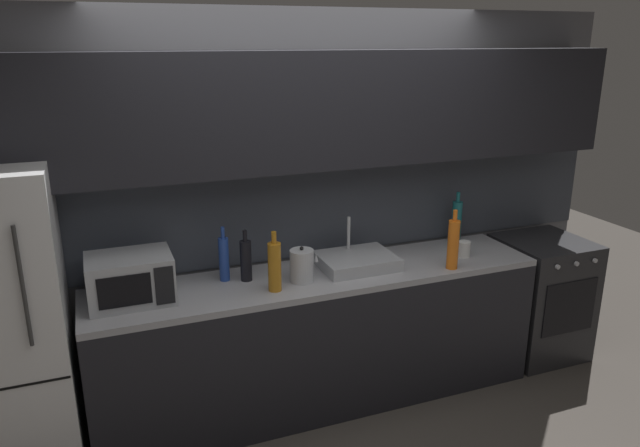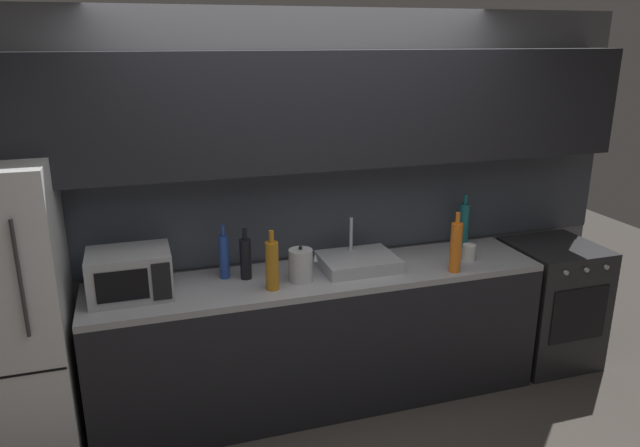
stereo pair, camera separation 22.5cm
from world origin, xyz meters
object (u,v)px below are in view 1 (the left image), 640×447
(microwave, at_px, (130,279))
(wine_bottle_orange, at_px, (453,244))
(kettle, at_px, (302,266))
(wine_bottle_blue, at_px, (224,258))
(mug_white, at_px, (464,249))
(oven_range, at_px, (539,297))
(wine_bottle_dark, at_px, (246,260))
(wine_bottle_teal, at_px, (456,221))
(wine_bottle_amber, at_px, (275,266))

(microwave, xyz_separation_m, wine_bottle_orange, (1.96, -0.23, 0.03))
(microwave, height_order, wine_bottle_orange, wine_bottle_orange)
(kettle, distance_m, wine_bottle_orange, 0.98)
(wine_bottle_blue, distance_m, mug_white, 1.61)
(oven_range, distance_m, wine_bottle_dark, 2.31)
(kettle, relative_size, wine_bottle_blue, 0.66)
(kettle, bearing_deg, wine_bottle_dark, 156.15)
(wine_bottle_teal, relative_size, wine_bottle_amber, 1.04)
(oven_range, bearing_deg, wine_bottle_blue, 176.96)
(kettle, bearing_deg, wine_bottle_blue, 156.63)
(wine_bottle_blue, bearing_deg, mug_white, -6.58)
(wine_bottle_dark, bearing_deg, oven_range, -1.93)
(kettle, bearing_deg, wine_bottle_orange, -8.89)
(oven_range, bearing_deg, mug_white, -175.52)
(kettle, relative_size, wine_bottle_teal, 0.60)
(oven_range, relative_size, wine_bottle_orange, 2.31)
(wine_bottle_teal, xyz_separation_m, wine_bottle_orange, (-0.31, -0.42, 0.01))
(microwave, xyz_separation_m, mug_white, (2.15, -0.08, -0.08))
(microwave, bearing_deg, wine_bottle_blue, 10.80)
(kettle, height_order, wine_bottle_dark, wine_bottle_dark)
(wine_bottle_blue, xyz_separation_m, mug_white, (1.60, -0.18, -0.09))
(wine_bottle_orange, bearing_deg, wine_bottle_teal, 53.90)
(wine_bottle_blue, bearing_deg, kettle, -23.37)
(microwave, bearing_deg, wine_bottle_teal, 4.73)
(oven_range, bearing_deg, wine_bottle_orange, -167.36)
(kettle, height_order, wine_bottle_orange, wine_bottle_orange)
(wine_bottle_blue, distance_m, wine_bottle_orange, 1.44)
(microwave, bearing_deg, kettle, -4.74)
(wine_bottle_amber, bearing_deg, wine_bottle_teal, 13.10)
(oven_range, distance_m, wine_bottle_amber, 2.20)
(oven_range, xyz_separation_m, kettle, (-1.92, -0.06, 0.55))
(wine_bottle_orange, bearing_deg, oven_range, 12.64)
(mug_white, bearing_deg, kettle, -179.85)
(microwave, bearing_deg, mug_white, -2.10)
(wine_bottle_orange, distance_m, mug_white, 0.27)
(wine_bottle_amber, distance_m, wine_bottle_orange, 1.17)
(wine_bottle_orange, bearing_deg, wine_bottle_blue, 166.41)
(kettle, bearing_deg, wine_bottle_amber, -159.42)
(wine_bottle_amber, relative_size, wine_bottle_orange, 0.93)
(mug_white, bearing_deg, oven_range, 4.48)
(wine_bottle_teal, bearing_deg, mug_white, -112.56)
(wine_bottle_amber, height_order, wine_bottle_orange, wine_bottle_orange)
(microwave, distance_m, kettle, 0.99)
(wine_bottle_teal, bearing_deg, oven_range, -17.75)
(oven_range, height_order, mug_white, mug_white)
(wine_bottle_dark, xyz_separation_m, wine_bottle_orange, (1.28, -0.29, 0.03))
(oven_range, distance_m, wine_bottle_teal, 0.91)
(wine_bottle_blue, bearing_deg, wine_bottle_teal, 2.73)
(mug_white, bearing_deg, wine_bottle_amber, -176.80)
(wine_bottle_teal, bearing_deg, microwave, -175.27)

